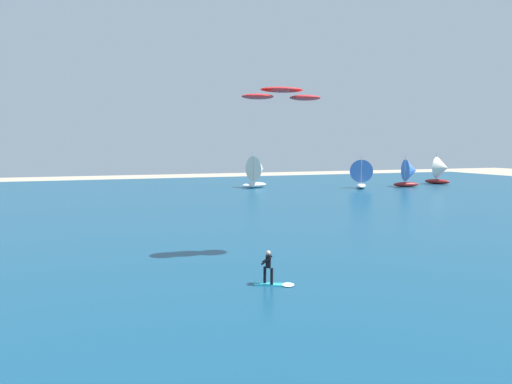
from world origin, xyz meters
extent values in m
cube|color=navy|center=(0.00, 50.76, 0.05)|extent=(160.00, 90.00, 0.10)
cube|color=#26B2CC|center=(-0.13, 18.77, 0.12)|extent=(1.44, 1.04, 0.05)
cylinder|color=black|center=(-0.03, 18.58, 0.55)|extent=(0.14, 0.14, 0.80)
cylinder|color=black|center=(-0.23, 18.96, 0.55)|extent=(0.14, 0.14, 0.80)
cube|color=black|center=(-0.13, 18.77, 1.25)|extent=(0.36, 0.42, 0.60)
sphere|color=beige|center=(-0.13, 18.77, 1.66)|extent=(0.22, 0.22, 0.22)
cylinder|color=black|center=(-0.30, 18.61, 1.30)|extent=(0.49, 0.31, 0.39)
cylinder|color=black|center=(-0.10, 19.00, 1.30)|extent=(0.49, 0.31, 0.39)
ellipsoid|color=white|center=(0.71, 18.33, 0.14)|extent=(0.86, 0.90, 0.08)
ellipsoid|color=red|center=(2.72, 24.02, 10.00)|extent=(2.70, 1.77, 0.30)
ellipsoid|color=red|center=(1.27, 24.16, 9.58)|extent=(2.02, 1.71, 0.30)
ellipsoid|color=red|center=(4.17, 23.88, 9.58)|extent=(2.02, 1.71, 0.30)
ellipsoid|color=maroon|center=(40.49, 61.76, 0.49)|extent=(4.43, 2.47, 0.79)
cylinder|color=silver|center=(40.30, 61.81, 2.99)|extent=(0.13, 0.13, 4.20)
cone|color=#3F72CC|center=(41.19, 61.58, 2.78)|extent=(2.68, 3.88, 3.53)
ellipsoid|color=silver|center=(16.73, 68.45, 0.54)|extent=(4.99, 3.09, 0.88)
cylinder|color=silver|center=(16.53, 68.37, 3.34)|extent=(0.15, 0.15, 4.72)
cone|color=silver|center=(17.50, 68.72, 3.11)|extent=(3.26, 4.42, 3.96)
ellipsoid|color=maroon|center=(49.46, 64.95, 0.52)|extent=(3.41, 4.67, 0.84)
cylinder|color=silver|center=(49.36, 65.13, 3.17)|extent=(0.14, 0.14, 4.46)
cone|color=silver|center=(49.81, 64.26, 2.95)|extent=(4.23, 3.45, 3.75)
ellipsoid|color=silver|center=(32.16, 61.90, 0.50)|extent=(3.56, 4.34, 0.80)
cylinder|color=silver|center=(32.05, 61.73, 3.02)|extent=(0.13, 0.13, 4.24)
cone|color=#3F72CC|center=(32.56, 62.50, 2.80)|extent=(4.00, 3.52, 3.56)
camera|label=1|loc=(-8.12, -1.82, 6.75)|focal=33.10mm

